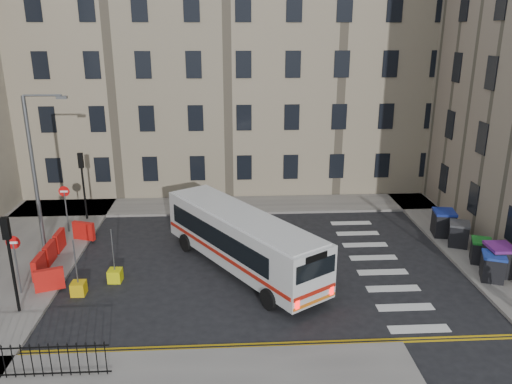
{
  "coord_description": "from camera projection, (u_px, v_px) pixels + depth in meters",
  "views": [
    {
      "loc": [
        -3.32,
        -22.44,
        11.14
      ],
      "look_at": [
        -1.9,
        2.4,
        3.0
      ],
      "focal_mm": 35.0,
      "sensor_mm": 36.0,
      "label": 1
    }
  ],
  "objects": [
    {
      "name": "streetlamp",
      "position": [
        34.0,
        173.0,
        24.78
      ],
      "size": [
        0.5,
        0.22,
        8.14
      ],
      "color": "#595B5E",
      "rests_on": "pavement_west"
    },
    {
      "name": "wheelie_bin_c",
      "position": [
        481.0,
        251.0,
        24.58
      ],
      "size": [
        1.25,
        1.32,
        1.17
      ],
      "rotation": [
        0.0,
        0.0,
        -0.37
      ],
      "color": "black",
      "rests_on": "pavement_east"
    },
    {
      "name": "ground",
      "position": [
        297.0,
        263.0,
        24.94
      ],
      "size": [
        120.0,
        120.0,
        0.0
      ],
      "primitive_type": "plane",
      "color": "black",
      "rests_on": "ground"
    },
    {
      "name": "bollard_yellow",
      "position": [
        79.0,
        288.0,
        21.91
      ],
      "size": [
        0.61,
        0.61,
        0.6
      ],
      "primitive_type": "cube",
      "rotation": [
        0.0,
        0.0,
        -0.01
      ],
      "color": "gold",
      "rests_on": "ground"
    },
    {
      "name": "wheelie_bin_d",
      "position": [
        459.0,
        234.0,
        26.49
      ],
      "size": [
        1.37,
        1.45,
        1.27
      ],
      "rotation": [
        0.0,
        0.0,
        -0.4
      ],
      "color": "black",
      "rests_on": "pavement_east"
    },
    {
      "name": "bus",
      "position": [
        242.0,
        238.0,
        23.82
      ],
      "size": [
        7.58,
        9.92,
        2.81
      ],
      "rotation": [
        0.0,
        0.0,
        0.58
      ],
      "color": "silver",
      "rests_on": "ground"
    },
    {
      "name": "pavement_north",
      "position": [
        188.0,
        206.0,
        32.75
      ],
      "size": [
        36.0,
        3.2,
        0.15
      ],
      "primitive_type": "cube",
      "color": "slate",
      "rests_on": "ground"
    },
    {
      "name": "traffic_light_nw",
      "position": [
        82.0,
        176.0,
        29.56
      ],
      "size": [
        0.28,
        0.22,
        4.1
      ],
      "color": "black",
      "rests_on": "pavement_west"
    },
    {
      "name": "roadworks_barriers",
      "position": [
        57.0,
        253.0,
        24.57
      ],
      "size": [
        1.66,
        6.26,
        1.0
      ],
      "color": "red",
      "rests_on": "pavement_west"
    },
    {
      "name": "wheelie_bin_e",
      "position": [
        443.0,
        223.0,
        27.78
      ],
      "size": [
        1.33,
        1.46,
        1.43
      ],
      "rotation": [
        0.0,
        0.0,
        -0.17
      ],
      "color": "black",
      "rests_on": "pavement_east"
    },
    {
      "name": "wheelie_bin_b",
      "position": [
        499.0,
        260.0,
        23.29
      ],
      "size": [
        1.19,
        1.35,
        1.45
      ],
      "rotation": [
        0.0,
        0.0,
        -0.04
      ],
      "color": "black",
      "rests_on": "pavement_east"
    },
    {
      "name": "terrace_north",
      "position": [
        177.0,
        65.0,
        36.58
      ],
      "size": [
        38.3,
        10.8,
        17.2
      ],
      "color": "gray",
      "rests_on": "ground"
    },
    {
      "name": "no_entry_south",
      "position": [
        15.0,
        253.0,
        21.24
      ],
      "size": [
        0.6,
        0.08,
        3.0
      ],
      "color": "#595B5E",
      "rests_on": "pavement_west"
    },
    {
      "name": "bollard_chevron",
      "position": [
        115.0,
        275.0,
        23.05
      ],
      "size": [
        0.64,
        0.64,
        0.6
      ],
      "primitive_type": "cube",
      "rotation": [
        0.0,
        0.0,
        -0.07
      ],
      "color": "#CFCF0C",
      "rests_on": "ground"
    },
    {
      "name": "no_entry_north",
      "position": [
        65.0,
        199.0,
        27.88
      ],
      "size": [
        0.6,
        0.08,
        3.0
      ],
      "color": "#595B5E",
      "rests_on": "pavement_west"
    },
    {
      "name": "wheelie_bin_a",
      "position": [
        493.0,
        267.0,
        22.85
      ],
      "size": [
        1.33,
        1.42,
        1.26
      ],
      "rotation": [
        0.0,
        0.0,
        -0.37
      ],
      "color": "black",
      "rests_on": "pavement_east"
    },
    {
      "name": "pavement_east",
      "position": [
        440.0,
        228.0,
        29.2
      ],
      "size": [
        2.4,
        26.0,
        0.15
      ],
      "primitive_type": "cube",
      "color": "slate",
      "rests_on": "ground"
    },
    {
      "name": "pavement_west",
      "position": [
        18.0,
        260.0,
        25.1
      ],
      "size": [
        6.0,
        22.0,
        0.15
      ],
      "primitive_type": "cube",
      "color": "slate",
      "rests_on": "ground"
    },
    {
      "name": "traffic_light_sw",
      "position": [
        9.0,
        250.0,
        19.6
      ],
      "size": [
        0.28,
        0.22,
        4.1
      ],
      "color": "black",
      "rests_on": "pavement_west"
    }
  ]
}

